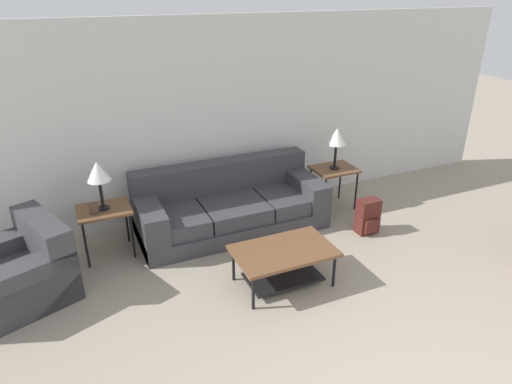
% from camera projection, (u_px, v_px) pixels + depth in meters
% --- Properties ---
extents(wall_back, '(9.18, 0.06, 2.60)m').
position_uv_depth(wall_back, '(219.00, 119.00, 6.03)').
color(wall_back, silver).
rests_on(wall_back, ground_plane).
extents(couch, '(2.39, 1.00, 0.82)m').
position_uv_depth(couch, '(230.00, 207.00, 5.91)').
color(couch, '#38383D').
rests_on(couch, ground_plane).
extents(armchair, '(1.23, 1.23, 0.80)m').
position_uv_depth(armchair, '(19.00, 273.00, 4.57)').
color(armchair, '#38383D').
rests_on(armchair, ground_plane).
extents(coffee_table, '(1.04, 0.65, 0.42)m').
position_uv_depth(coffee_table, '(284.00, 258.00, 4.77)').
color(coffee_table, brown).
rests_on(coffee_table, ground_plane).
extents(side_table_left, '(0.59, 0.48, 0.60)m').
position_uv_depth(side_table_left, '(104.00, 213.00, 5.21)').
color(side_table_left, brown).
rests_on(side_table_left, ground_plane).
extents(side_table_right, '(0.59, 0.48, 0.60)m').
position_uv_depth(side_table_right, '(334.00, 172.00, 6.35)').
color(side_table_right, brown).
rests_on(side_table_right, ground_plane).
extents(table_lamp_left, '(0.26, 0.26, 0.57)m').
position_uv_depth(table_lamp_left, '(98.00, 173.00, 5.00)').
color(table_lamp_left, black).
rests_on(table_lamp_left, side_table_left).
extents(table_lamp_right, '(0.26, 0.26, 0.57)m').
position_uv_depth(table_lamp_right, '(337.00, 138.00, 6.14)').
color(table_lamp_right, black).
rests_on(table_lamp_right, side_table_right).
extents(backpack, '(0.28, 0.26, 0.46)m').
position_uv_depth(backpack, '(368.00, 217.00, 5.81)').
color(backpack, '#4C1E19').
rests_on(backpack, ground_plane).
extents(picture_frame, '(0.10, 0.04, 0.13)m').
position_uv_depth(picture_frame, '(94.00, 208.00, 5.06)').
color(picture_frame, '#4C3828').
rests_on(picture_frame, side_table_left).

